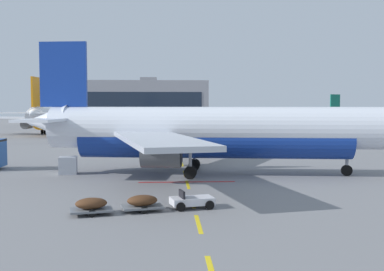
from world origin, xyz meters
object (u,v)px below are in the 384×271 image
at_px(airliner_mid_left, 306,118).
at_px(baggage_train, 143,203).
at_px(airliner_foreground, 208,132).
at_px(ground_power_truck, 114,141).
at_px(airliner_far_center, 57,117).
at_px(uld_cargo_container, 68,165).

bearing_deg(airliner_mid_left, baggage_train, -112.37).
xyz_separation_m(airliner_foreground, baggage_train, (-5.23, -14.70, -3.42)).
relative_size(airliner_mid_left, baggage_train, 2.91).
height_order(ground_power_truck, baggage_train, ground_power_truck).
bearing_deg(airliner_far_center, baggage_train, -73.62).
distance_m(airliner_mid_left, baggage_train, 97.52).
distance_m(airliner_foreground, airliner_mid_left, 81.91).
xyz_separation_m(airliner_far_center, uld_cargo_container, (15.09, -61.61, -3.02)).
bearing_deg(airliner_foreground, baggage_train, -109.57).
relative_size(airliner_foreground, airliner_mid_left, 1.38).
distance_m(airliner_mid_left, uld_cargo_container, 86.86).
height_order(ground_power_truck, uld_cargo_container, ground_power_truck).
bearing_deg(airliner_far_center, uld_cargo_container, -76.24).
bearing_deg(airliner_foreground, airliner_far_center, 114.06).
bearing_deg(airliner_mid_left, ground_power_truck, -127.29).
height_order(airliner_mid_left, baggage_train, airliner_mid_left).
bearing_deg(uld_cargo_container, ground_power_truck, 83.37).
xyz_separation_m(ground_power_truck, uld_cargo_container, (-2.14, -18.44, -0.85)).
xyz_separation_m(airliner_far_center, ground_power_truck, (17.23, -43.17, -2.17)).
relative_size(airliner_foreground, baggage_train, 4.00).
bearing_deg(airliner_far_center, airliner_mid_left, 12.07).
bearing_deg(airliner_mid_left, airliner_far_center, -167.93).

